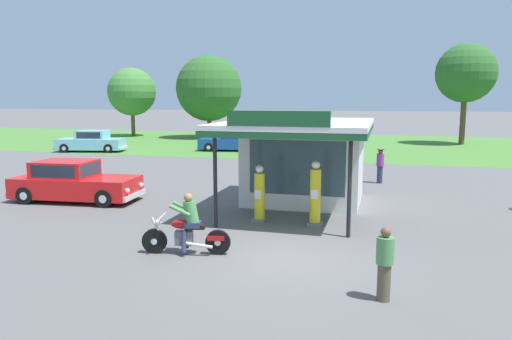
{
  "coord_description": "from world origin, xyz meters",
  "views": [
    {
      "loc": [
        2.2,
        -11.14,
        3.9
      ],
      "look_at": [
        -2.16,
        4.79,
        1.4
      ],
      "focal_mm": 32.88,
      "sensor_mm": 36.0,
      "label": 1
    }
  ],
  "objects_px": {
    "parked_car_second_row_spare": "(235,142)",
    "bystander_standing_back_lot": "(380,165)",
    "bystander_admiring_sedan": "(385,263)",
    "motorcycle_with_rider": "(187,229)",
    "parked_car_back_row_centre": "(298,148)",
    "gas_pump_nearside": "(260,196)",
    "featured_classic_sedan": "(74,183)",
    "parked_car_back_row_right": "(91,142)",
    "gas_pump_offside": "(315,196)"
  },
  "relations": [
    {
      "from": "motorcycle_with_rider",
      "to": "bystander_admiring_sedan",
      "type": "relative_size",
      "value": 1.51
    },
    {
      "from": "parked_car_second_row_spare",
      "to": "bystander_admiring_sedan",
      "type": "relative_size",
      "value": 3.81
    },
    {
      "from": "motorcycle_with_rider",
      "to": "bystander_admiring_sedan",
      "type": "bearing_deg",
      "value": -18.03
    },
    {
      "from": "motorcycle_with_rider",
      "to": "featured_classic_sedan",
      "type": "height_order",
      "value": "motorcycle_with_rider"
    },
    {
      "from": "gas_pump_nearside",
      "to": "featured_classic_sedan",
      "type": "bearing_deg",
      "value": 172.03
    },
    {
      "from": "motorcycle_with_rider",
      "to": "featured_classic_sedan",
      "type": "xyz_separation_m",
      "value": [
        -6.77,
        4.7,
        0.06
      ]
    },
    {
      "from": "parked_car_back_row_right",
      "to": "gas_pump_nearside",
      "type": "bearing_deg",
      "value": -43.13
    },
    {
      "from": "parked_car_second_row_spare",
      "to": "motorcycle_with_rider",
      "type": "bearing_deg",
      "value": -74.98
    },
    {
      "from": "motorcycle_with_rider",
      "to": "featured_classic_sedan",
      "type": "bearing_deg",
      "value": 145.26
    },
    {
      "from": "bystander_standing_back_lot",
      "to": "featured_classic_sedan",
      "type": "bearing_deg",
      "value": -147.96
    },
    {
      "from": "bystander_admiring_sedan",
      "to": "bystander_standing_back_lot",
      "type": "height_order",
      "value": "bystander_standing_back_lot"
    },
    {
      "from": "motorcycle_with_rider",
      "to": "parked_car_back_row_right",
      "type": "xyz_separation_m",
      "value": [
        -16.5,
        19.95,
        0.07
      ]
    },
    {
      "from": "gas_pump_offside",
      "to": "parked_car_second_row_spare",
      "type": "xyz_separation_m",
      "value": [
        -8.96,
        19.63,
        -0.25
      ]
    },
    {
      "from": "parked_car_back_row_centre",
      "to": "parked_car_back_row_right",
      "type": "height_order",
      "value": "parked_car_back_row_right"
    },
    {
      "from": "parked_car_back_row_centre",
      "to": "bystander_standing_back_lot",
      "type": "height_order",
      "value": "bystander_standing_back_lot"
    },
    {
      "from": "featured_classic_sedan",
      "to": "bystander_admiring_sedan",
      "type": "distance_m",
      "value": 13.18
    },
    {
      "from": "featured_classic_sedan",
      "to": "parked_car_back_row_centre",
      "type": "relative_size",
      "value": 1.0
    },
    {
      "from": "parked_car_second_row_spare",
      "to": "bystander_standing_back_lot",
      "type": "relative_size",
      "value": 3.5
    },
    {
      "from": "gas_pump_offside",
      "to": "bystander_standing_back_lot",
      "type": "height_order",
      "value": "gas_pump_offside"
    },
    {
      "from": "parked_car_second_row_spare",
      "to": "parked_car_back_row_centre",
      "type": "xyz_separation_m",
      "value": [
        5.47,
        -3.37,
        -0.0
      ]
    },
    {
      "from": "motorcycle_with_rider",
      "to": "parked_car_back_row_centre",
      "type": "height_order",
      "value": "motorcycle_with_rider"
    },
    {
      "from": "motorcycle_with_rider",
      "to": "gas_pump_nearside",
      "type": "bearing_deg",
      "value": 75.59
    },
    {
      "from": "gas_pump_offside",
      "to": "bystander_standing_back_lot",
      "type": "bearing_deg",
      "value": 77.17
    },
    {
      "from": "motorcycle_with_rider",
      "to": "bystander_admiring_sedan",
      "type": "height_order",
      "value": "motorcycle_with_rider"
    },
    {
      "from": "parked_car_second_row_spare",
      "to": "gas_pump_nearside",
      "type": "bearing_deg",
      "value": -69.94
    },
    {
      "from": "featured_classic_sedan",
      "to": "bystander_standing_back_lot",
      "type": "xyz_separation_m",
      "value": [
        11.36,
        7.11,
        0.15
      ]
    },
    {
      "from": "parked_car_back_row_centre",
      "to": "motorcycle_with_rider",
      "type": "bearing_deg",
      "value": -87.79
    },
    {
      "from": "gas_pump_nearside",
      "to": "featured_classic_sedan",
      "type": "height_order",
      "value": "gas_pump_nearside"
    },
    {
      "from": "motorcycle_with_rider",
      "to": "parked_car_second_row_spare",
      "type": "distance_m",
      "value": 24.07
    },
    {
      "from": "bystander_admiring_sedan",
      "to": "parked_car_back_row_centre",
      "type": "bearing_deg",
      "value": 104.6
    },
    {
      "from": "gas_pump_offside",
      "to": "parked_car_second_row_spare",
      "type": "bearing_deg",
      "value": 114.53
    },
    {
      "from": "gas_pump_nearside",
      "to": "parked_car_second_row_spare",
      "type": "bearing_deg",
      "value": 110.06
    },
    {
      "from": "bystander_standing_back_lot",
      "to": "bystander_admiring_sedan",
      "type": "bearing_deg",
      "value": -89.01
    },
    {
      "from": "bystander_admiring_sedan",
      "to": "motorcycle_with_rider",
      "type": "bearing_deg",
      "value": 161.97
    },
    {
      "from": "featured_classic_sedan",
      "to": "bystander_admiring_sedan",
      "type": "relative_size",
      "value": 3.38
    },
    {
      "from": "parked_car_second_row_spare",
      "to": "bystander_standing_back_lot",
      "type": "height_order",
      "value": "bystander_standing_back_lot"
    },
    {
      "from": "gas_pump_nearside",
      "to": "parked_car_back_row_centre",
      "type": "height_order",
      "value": "gas_pump_nearside"
    },
    {
      "from": "motorcycle_with_rider",
      "to": "parked_car_back_row_right",
      "type": "relative_size",
      "value": 0.42
    },
    {
      "from": "gas_pump_offside",
      "to": "parked_car_back_row_centre",
      "type": "height_order",
      "value": "gas_pump_offside"
    },
    {
      "from": "motorcycle_with_rider",
      "to": "parked_car_back_row_right",
      "type": "height_order",
      "value": "parked_car_back_row_right"
    },
    {
      "from": "motorcycle_with_rider",
      "to": "featured_classic_sedan",
      "type": "relative_size",
      "value": 0.45
    },
    {
      "from": "gas_pump_nearside",
      "to": "bystander_admiring_sedan",
      "type": "distance_m",
      "value": 6.48
    },
    {
      "from": "motorcycle_with_rider",
      "to": "parked_car_back_row_centre",
      "type": "relative_size",
      "value": 0.45
    },
    {
      "from": "bystander_admiring_sedan",
      "to": "bystander_standing_back_lot",
      "type": "xyz_separation_m",
      "value": [
        -0.23,
        13.37,
        0.09
      ]
    },
    {
      "from": "gas_pump_offside",
      "to": "gas_pump_nearside",
      "type": "bearing_deg",
      "value": -180.0
    },
    {
      "from": "featured_classic_sedan",
      "to": "parked_car_second_row_spare",
      "type": "xyz_separation_m",
      "value": [
        0.54,
        18.55,
        -0.03
      ]
    },
    {
      "from": "gas_pump_nearside",
      "to": "motorcycle_with_rider",
      "type": "relative_size",
      "value": 0.82
    },
    {
      "from": "gas_pump_offside",
      "to": "motorcycle_with_rider",
      "type": "bearing_deg",
      "value": -126.94
    },
    {
      "from": "gas_pump_offside",
      "to": "parked_car_back_row_right",
      "type": "distance_m",
      "value": 25.22
    },
    {
      "from": "featured_classic_sedan",
      "to": "parked_car_back_row_centre",
      "type": "bearing_deg",
      "value": 68.41
    }
  ]
}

